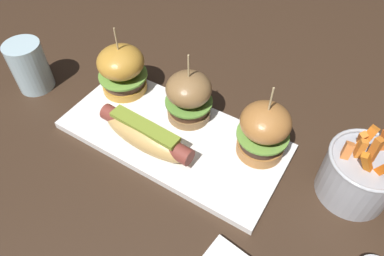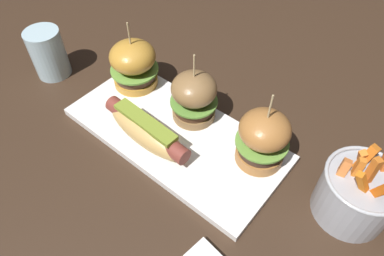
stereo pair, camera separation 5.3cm
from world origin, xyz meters
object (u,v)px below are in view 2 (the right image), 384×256
object	(u,v)px
platter_main	(175,134)
slider_right	(263,138)
slider_left	(134,64)
slider_center	(192,95)
hot_dog	(146,130)
water_glass	(48,53)
fries_bucket	(357,194)

from	to	relation	value
platter_main	slider_right	size ratio (longest dim) A/B	2.78
slider_left	slider_center	bearing A→B (deg)	1.76
platter_main	hot_dog	xyz separation A→B (m)	(-0.03, -0.05, 0.03)
slider_left	slider_center	world-z (taller)	same
slider_right	hot_dog	bearing A→B (deg)	-151.96
slider_left	water_glass	distance (m)	0.19
slider_right	fries_bucket	bearing A→B (deg)	4.70
slider_center	slider_right	world-z (taller)	slider_right
slider_center	slider_right	size ratio (longest dim) A/B	0.96
hot_dog	slider_left	bearing A→B (deg)	142.92
platter_main	slider_center	world-z (taller)	slider_center
fries_bucket	slider_center	bearing A→B (deg)	-178.88
slider_center	slider_right	xyz separation A→B (m)	(0.15, -0.01, 0.00)
slider_right	water_glass	bearing A→B (deg)	-170.61
hot_dog	slider_right	bearing A→B (deg)	28.04
hot_dog	slider_left	world-z (taller)	slider_left
platter_main	water_glass	bearing A→B (deg)	-174.59
hot_dog	slider_left	xyz separation A→B (m)	(-0.13, 0.10, 0.02)
fries_bucket	water_glass	world-z (taller)	fries_bucket
platter_main	water_glass	size ratio (longest dim) A/B	3.92
hot_dog	slider_center	bearing A→B (deg)	78.40
slider_center	platter_main	bearing A→B (deg)	-85.10
slider_center	slider_right	distance (m)	0.15
slider_right	slider_center	bearing A→B (deg)	177.44
slider_left	fries_bucket	distance (m)	0.46
platter_main	fries_bucket	distance (m)	0.32
hot_dog	slider_left	distance (m)	0.16
hot_dog	fries_bucket	distance (m)	0.35
slider_right	slider_left	bearing A→B (deg)	179.54
hot_dog	slider_center	distance (m)	0.10
hot_dog	slider_center	world-z (taller)	slider_center
slider_left	water_glass	bearing A→B (deg)	-155.14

